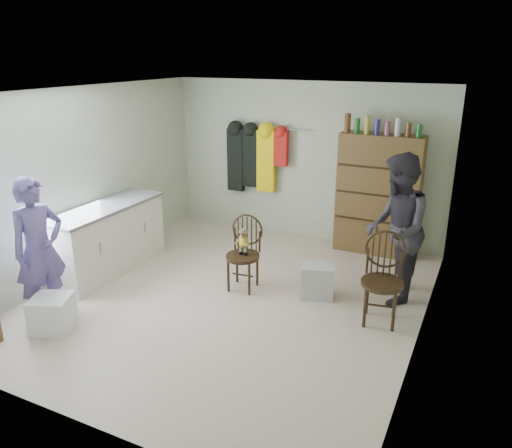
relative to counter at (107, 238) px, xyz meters
The scene contains 11 objects.
ground_plane 2.01m from the counter, ahead, with size 5.00×5.00×0.00m, color beige.
room_walls 2.30m from the counter, 15.25° to the left, with size 5.00×5.00×5.00m.
counter is the anchor object (origin of this frame).
plastic_tub 1.63m from the counter, 70.37° to the right, with size 0.41×0.39×0.39m, color white.
chair_front 1.99m from the counter, ahead, with size 0.47×0.47×0.96m.
chair_far 3.75m from the counter, ahead, with size 0.54×0.54×1.05m.
striped_bag 2.96m from the counter, ahead, with size 0.40×0.31×0.42m, color #E58272.
person_left 1.40m from the counter, 79.18° to the right, with size 0.60×0.40×1.66m, color #605194.
person_right 3.86m from the counter, 12.91° to the left, with size 0.89×0.69×1.82m, color #2D2B33.
dresser 3.96m from the counter, 35.69° to the left, with size 1.20×0.39×2.08m.
coat_rack 2.74m from the counter, 64.76° to the left, with size 1.42×0.12×1.09m.
Camera 1 is at (2.72, -4.91, 2.92)m, focal length 35.00 mm.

